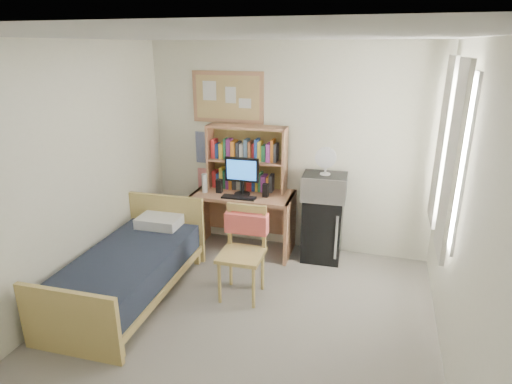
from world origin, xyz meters
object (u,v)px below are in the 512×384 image
(desk_chair, at_px, (241,254))
(microwave, at_px, (324,187))
(mini_fridge, at_px, (322,228))
(bulletin_board, at_px, (228,97))
(desk_fan, at_px, (326,162))
(desk, at_px, (244,222))
(speaker_left, at_px, (219,186))
(monitor, at_px, (242,177))
(bed, at_px, (129,276))
(speaker_right, at_px, (266,190))

(desk_chair, distance_m, microwave, 1.37)
(mini_fridge, relative_size, microwave, 1.54)
(bulletin_board, relative_size, desk_fan, 3.10)
(desk_fan, bearing_deg, microwave, 0.00)
(desk_chair, xyz_separation_m, microwave, (0.68, 1.11, 0.45))
(desk, xyz_separation_m, speaker_left, (-0.30, -0.07, 0.48))
(monitor, xyz_separation_m, desk_fan, (1.00, 0.11, 0.24))
(desk, bearing_deg, mini_fridge, 2.71)
(bulletin_board, distance_m, mini_fridge, 2.02)
(bed, distance_m, desk_fan, 2.53)
(bulletin_board, height_order, speaker_right, bulletin_board)
(bed, bearing_deg, speaker_left, 67.47)
(speaker_left, xyz_separation_m, microwave, (1.30, 0.12, 0.08))
(bulletin_board, height_order, desk, bulletin_board)
(desk_chair, height_order, speaker_right, desk_chair)
(desk_fan, bearing_deg, desk_chair, -124.17)
(desk, distance_m, bed, 1.64)
(bulletin_board, xyz_separation_m, monitor, (0.31, -0.38, -0.91))
(bulletin_board, height_order, monitor, bulletin_board)
(bed, height_order, speaker_right, speaker_right)
(speaker_left, bearing_deg, desk_fan, 3.84)
(speaker_left, distance_m, desk_fan, 1.36)
(monitor, bearing_deg, mini_fridge, 6.12)
(speaker_right, bearing_deg, bed, -130.34)
(speaker_left, relative_size, microwave, 0.33)
(desk, xyz_separation_m, mini_fridge, (1.00, 0.07, 0.01))
(microwave, bearing_deg, bed, -143.46)
(bed, bearing_deg, monitor, 57.33)
(bulletin_board, distance_m, bed, 2.46)
(mini_fridge, distance_m, microwave, 0.55)
(bulletin_board, relative_size, desk_chair, 0.96)
(monitor, xyz_separation_m, microwave, (1.00, 0.11, -0.06))
(bulletin_board, distance_m, desk, 1.59)
(monitor, relative_size, speaker_right, 2.73)
(microwave, bearing_deg, desk_chair, -124.17)
(speaker_right, distance_m, microwave, 0.71)
(bed, distance_m, speaker_left, 1.57)
(desk, height_order, desk_fan, desk_fan)
(monitor, relative_size, microwave, 0.87)
(bulletin_board, bearing_deg, desk_chair, -65.44)
(monitor, distance_m, speaker_right, 0.33)
(speaker_left, bearing_deg, monitor, -0.00)
(bulletin_board, bearing_deg, mini_fridge, -10.60)
(monitor, height_order, desk_fan, desk_fan)
(bulletin_board, relative_size, speaker_right, 5.69)
(bulletin_board, relative_size, microwave, 1.82)
(monitor, bearing_deg, speaker_right, -0.00)
(bulletin_board, relative_size, desk, 0.75)
(speaker_left, relative_size, desk_fan, 0.57)
(bed, relative_size, desk_fan, 6.05)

